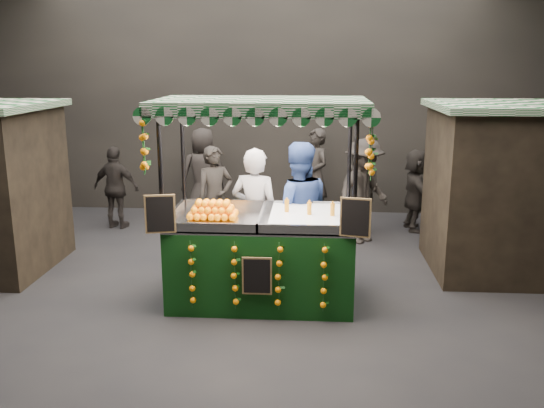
{
  "coord_description": "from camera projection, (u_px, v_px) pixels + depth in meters",
  "views": [
    {
      "loc": [
        1.12,
        -7.5,
        3.2
      ],
      "look_at": [
        0.56,
        0.3,
        1.29
      ],
      "focal_mm": 38.75,
      "sensor_mm": 36.0,
      "label": 1
    }
  ],
  "objects": [
    {
      "name": "shopper_6",
      "position": [
        316.0,
        176.0,
        11.84
      ],
      "size": [
        0.74,
        0.83,
        1.9
      ],
      "rotation": [
        0.0,
        0.0,
        -1.05
      ],
      "color": "#2C2724",
      "rests_on": "ground"
    },
    {
      "name": "shopper_3",
      "position": [
        364.0,
        191.0,
        10.48
      ],
      "size": [
        1.36,
        1.35,
        1.88
      ],
      "rotation": [
        0.0,
        0.0,
        0.78
      ],
      "color": "#2A2522",
      "rests_on": "ground"
    },
    {
      "name": "shopper_0",
      "position": [
        215.0,
        198.0,
        10.12
      ],
      "size": [
        0.79,
        0.71,
        1.8
      ],
      "rotation": [
        0.0,
        0.0,
        0.54
      ],
      "color": "#2A2622",
      "rests_on": "ground"
    },
    {
      "name": "neighbour_stall_right",
      "position": [
        528.0,
        189.0,
        8.94
      ],
      "size": [
        3.0,
        2.2,
        2.6
      ],
      "color": "black",
      "rests_on": "ground"
    },
    {
      "name": "shopper_5",
      "position": [
        416.0,
        190.0,
        11.27
      ],
      "size": [
        0.61,
        1.51,
        1.58
      ],
      "rotation": [
        0.0,
        0.0,
        1.67
      ],
      "color": "black",
      "rests_on": "ground"
    },
    {
      "name": "vendor_blue",
      "position": [
        297.0,
        212.0,
        8.63
      ],
      "size": [
        1.11,
        0.92,
        2.08
      ],
      "rotation": [
        0.0,
        0.0,
        3.28
      ],
      "color": "navy",
      "rests_on": "ground"
    },
    {
      "name": "shopper_4",
      "position": [
        203.0,
        174.0,
        12.02
      ],
      "size": [
        1.08,
        0.88,
        1.9
      ],
      "rotation": [
        0.0,
        0.0,
        3.49
      ],
      "color": "#282320",
      "rests_on": "ground"
    },
    {
      "name": "juice_stall",
      "position": [
        262.0,
        242.0,
        7.86
      ],
      "size": [
        2.82,
        1.66,
        2.73
      ],
      "color": "black",
      "rests_on": "ground"
    },
    {
      "name": "market_hall",
      "position": [
        225.0,
        46.0,
        7.3
      ],
      "size": [
        12.1,
        10.1,
        5.05
      ],
      "color": "black",
      "rests_on": "ground"
    },
    {
      "name": "shopper_1",
      "position": [
        360.0,
        189.0,
        11.01
      ],
      "size": [
        1.05,
        1.07,
        1.74
      ],
      "rotation": [
        0.0,
        0.0,
        -0.84
      ],
      "color": "#2A2622",
      "rests_on": "ground"
    },
    {
      "name": "vendor_grey",
      "position": [
        255.0,
        215.0,
        8.64
      ],
      "size": [
        0.82,
        0.63,
        1.99
      ],
      "rotation": [
        0.0,
        0.0,
        2.9
      ],
      "color": "gray",
      "rests_on": "ground"
    },
    {
      "name": "ground",
      "position": [
        230.0,
        299.0,
        8.1
      ],
      "size": [
        12.0,
        12.0,
        0.0
      ],
      "primitive_type": "plane",
      "color": "black",
      "rests_on": "ground"
    },
    {
      "name": "shopper_2",
      "position": [
        116.0,
        188.0,
        11.41
      ],
      "size": [
        1.0,
        0.57,
        1.61
      ],
      "rotation": [
        0.0,
        0.0,
        2.95
      ],
      "color": "black",
      "rests_on": "ground"
    }
  ]
}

